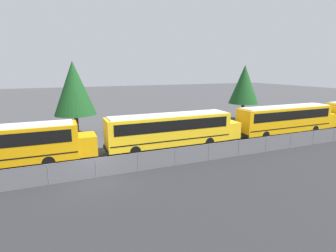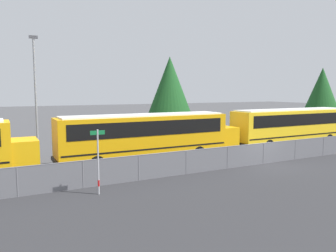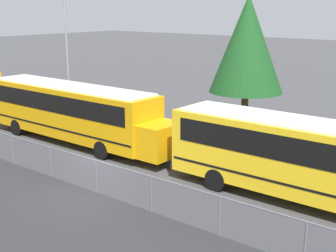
{
  "view_description": "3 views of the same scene",
  "coord_description": "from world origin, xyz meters",
  "px_view_note": "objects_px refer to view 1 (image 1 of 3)",
  "views": [
    {
      "loc": [
        -1.99,
        -18.0,
        7.55
      ],
      "look_at": [
        7.3,
        4.26,
        2.27
      ],
      "focal_mm": 28.0,
      "sensor_mm": 36.0,
      "label": 1
    },
    {
      "loc": [
        -15.97,
        -16.53,
        4.96
      ],
      "look_at": [
        -5.05,
        4.43,
        2.44
      ],
      "focal_mm": 35.0,
      "sensor_mm": 36.0,
      "label": 2
    },
    {
      "loc": [
        13.98,
        -12.58,
        7.66
      ],
      "look_at": [
        0.66,
        3.99,
        2.23
      ],
      "focal_mm": 50.0,
      "sensor_mm": 36.0,
      "label": 3
    }
  ],
  "objects_px": {
    "school_bus_3": "(173,128)",
    "school_bus_4": "(287,118)",
    "tree_1": "(74,88)",
    "tree_0": "(244,84)"
  },
  "relations": [
    {
      "from": "school_bus_4",
      "to": "tree_0",
      "type": "xyz_separation_m",
      "value": [
        0.81,
        9.03,
        3.33
      ]
    },
    {
      "from": "school_bus_3",
      "to": "school_bus_4",
      "type": "bearing_deg",
      "value": -0.34
    },
    {
      "from": "school_bus_4",
      "to": "tree_0",
      "type": "height_order",
      "value": "tree_0"
    },
    {
      "from": "school_bus_3",
      "to": "tree_1",
      "type": "bearing_deg",
      "value": 133.76
    },
    {
      "from": "school_bus_4",
      "to": "tree_0",
      "type": "distance_m",
      "value": 9.65
    },
    {
      "from": "school_bus_3",
      "to": "school_bus_4",
      "type": "distance_m",
      "value": 14.5
    },
    {
      "from": "tree_0",
      "to": "tree_1",
      "type": "height_order",
      "value": "tree_1"
    },
    {
      "from": "tree_0",
      "to": "tree_1",
      "type": "xyz_separation_m",
      "value": [
        -23.54,
        -0.35,
        0.13
      ]
    },
    {
      "from": "tree_0",
      "to": "school_bus_4",
      "type": "bearing_deg",
      "value": -95.11
    },
    {
      "from": "tree_1",
      "to": "tree_0",
      "type": "bearing_deg",
      "value": 0.85
    }
  ]
}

